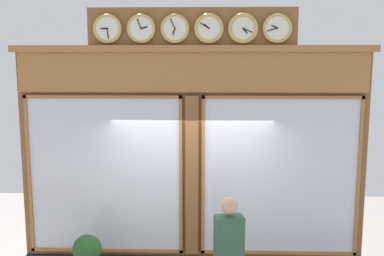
# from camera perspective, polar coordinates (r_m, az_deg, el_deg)

# --- Properties ---
(shop_facade) EXTENTS (5.51, 0.42, 4.19)m
(shop_facade) POSITION_cam_1_polar(r_m,az_deg,el_deg) (7.04, 0.04, -3.88)
(shop_facade) COLOR brown
(shop_facade) RESTS_ON ground_plane
(pedestrian) EXTENTS (0.40, 0.29, 1.69)m
(pedestrian) POSITION_cam_1_polar(r_m,az_deg,el_deg) (5.96, 4.77, -15.86)
(pedestrian) COLOR #1C2F21
(pedestrian) RESTS_ON ground_plane
(planter_shrub) EXTENTS (0.42, 0.42, 0.42)m
(planter_shrub) POSITION_cam_1_polar(r_m,az_deg,el_deg) (6.76, -13.38, -14.96)
(planter_shrub) COLOR #285623
(planter_shrub) RESTS_ON planter_box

